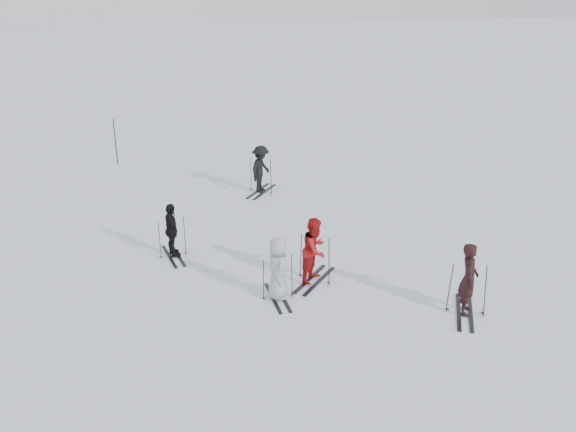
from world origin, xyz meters
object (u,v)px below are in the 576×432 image
object	(u,v)px
skier_near_dark	(469,280)
piste_marker	(115,142)
skier_grey	(278,269)
skier_uphill_left	(172,231)
skier_uphill_far	(261,170)
skier_red	(315,251)

from	to	relation	value
skier_near_dark	piste_marker	distance (m)	15.60
skier_near_dark	skier_grey	distance (m)	4.42
skier_near_dark	skier_uphill_left	xyz separation A→B (m)	(-6.57, 4.32, -0.11)
skier_near_dark	skier_grey	xyz separation A→B (m)	(-4.15, 1.51, -0.09)
skier_grey	piste_marker	size ratio (longest dim) A/B	0.86
skier_grey	skier_uphill_far	xyz separation A→B (m)	(0.73, 7.38, 0.04)
skier_uphill_far	skier_red	bearing A→B (deg)	-141.86
skier_uphill_far	skier_grey	bearing A→B (deg)	-150.46
piste_marker	skier_red	bearing A→B (deg)	-63.54
skier_near_dark	piste_marker	size ratio (longest dim) A/B	0.96
skier_grey	skier_uphill_far	distance (m)	7.41
skier_grey	skier_uphill_left	distance (m)	3.71
skier_red	skier_uphill_far	bearing A→B (deg)	42.27
skier_uphill_left	skier_red	bearing A→B (deg)	-133.62
skier_red	skier_grey	xyz separation A→B (m)	(-1.07, -0.70, -0.07)
skier_uphill_left	piste_marker	xyz separation A→B (m)	(-1.92, 8.77, 0.15)
skier_uphill_far	piste_marker	world-z (taller)	piste_marker
skier_uphill_far	piste_marker	distance (m)	6.59
skier_red	piste_marker	distance (m)	12.15
skier_grey	skier_uphill_left	xyz separation A→B (m)	(-2.42, 2.81, -0.02)
skier_near_dark	skier_grey	size ratio (longest dim) A/B	1.12
skier_red	skier_uphill_far	size ratio (longest dim) A/B	1.04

